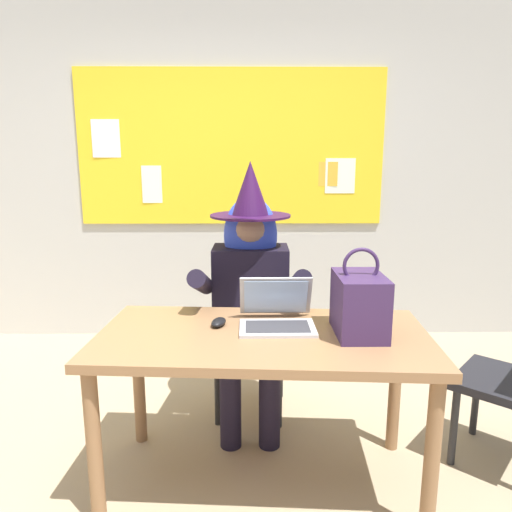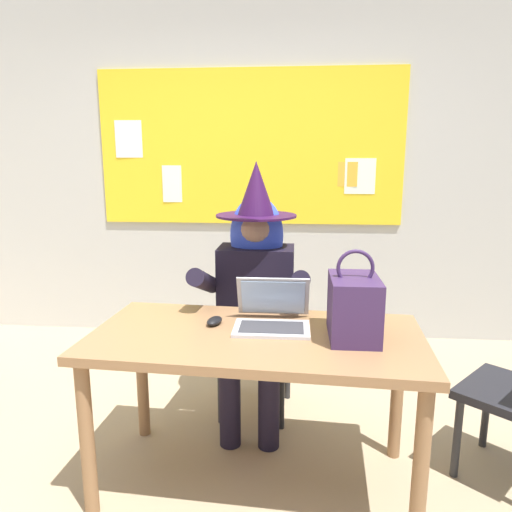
{
  "view_description": "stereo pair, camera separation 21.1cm",
  "coord_description": "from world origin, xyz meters",
  "px_view_note": "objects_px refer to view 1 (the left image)",
  "views": [
    {
      "loc": [
        0.15,
        -1.79,
        1.46
      ],
      "look_at": [
        0.18,
        0.44,
        1.0
      ],
      "focal_mm": 32.8,
      "sensor_mm": 36.0,
      "label": 1
    },
    {
      "loc": [
        0.37,
        -1.78,
        1.46
      ],
      "look_at": [
        0.18,
        0.44,
        1.0
      ],
      "focal_mm": 32.8,
      "sensor_mm": 36.0,
      "label": 2
    }
  ],
  "objects_px": {
    "person_costumed": "(250,281)",
    "desk_main": "(263,353)",
    "chair_at_desk": "(252,323)",
    "handbag": "(359,304)",
    "laptop": "(277,315)",
    "computer_mouse": "(219,322)"
  },
  "relations": [
    {
      "from": "desk_main",
      "to": "computer_mouse",
      "type": "relative_size",
      "value": 14.15
    },
    {
      "from": "desk_main",
      "to": "chair_at_desk",
      "type": "height_order",
      "value": "chair_at_desk"
    },
    {
      "from": "person_costumed",
      "to": "laptop",
      "type": "relative_size",
      "value": 4.33
    },
    {
      "from": "desk_main",
      "to": "computer_mouse",
      "type": "height_order",
      "value": "computer_mouse"
    },
    {
      "from": "chair_at_desk",
      "to": "handbag",
      "type": "height_order",
      "value": "handbag"
    },
    {
      "from": "laptop",
      "to": "chair_at_desk",
      "type": "bearing_deg",
      "value": 99.98
    },
    {
      "from": "person_costumed",
      "to": "handbag",
      "type": "xyz_separation_m",
      "value": [
        0.46,
        -0.6,
        0.06
      ]
    },
    {
      "from": "chair_at_desk",
      "to": "person_costumed",
      "type": "bearing_deg",
      "value": 1.39
    },
    {
      "from": "desk_main",
      "to": "laptop",
      "type": "bearing_deg",
      "value": 57.98
    },
    {
      "from": "computer_mouse",
      "to": "handbag",
      "type": "distance_m",
      "value": 0.63
    },
    {
      "from": "computer_mouse",
      "to": "laptop",
      "type": "bearing_deg",
      "value": 16.92
    },
    {
      "from": "person_costumed",
      "to": "desk_main",
      "type": "bearing_deg",
      "value": 5.88
    },
    {
      "from": "chair_at_desk",
      "to": "computer_mouse",
      "type": "bearing_deg",
      "value": -8.82
    },
    {
      "from": "person_costumed",
      "to": "computer_mouse",
      "type": "height_order",
      "value": "person_costumed"
    },
    {
      "from": "computer_mouse",
      "to": "desk_main",
      "type": "bearing_deg",
      "value": -10.3
    },
    {
      "from": "laptop",
      "to": "desk_main",
      "type": "bearing_deg",
      "value": -122.37
    },
    {
      "from": "desk_main",
      "to": "laptop",
      "type": "height_order",
      "value": "laptop"
    },
    {
      "from": "laptop",
      "to": "handbag",
      "type": "height_order",
      "value": "handbag"
    },
    {
      "from": "computer_mouse",
      "to": "handbag",
      "type": "height_order",
      "value": "handbag"
    },
    {
      "from": "chair_at_desk",
      "to": "person_costumed",
      "type": "xyz_separation_m",
      "value": [
        -0.01,
        -0.12,
        0.29
      ]
    },
    {
      "from": "chair_at_desk",
      "to": "handbag",
      "type": "bearing_deg",
      "value": 37.46
    },
    {
      "from": "desk_main",
      "to": "person_costumed",
      "type": "bearing_deg",
      "value": 95.3
    }
  ]
}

